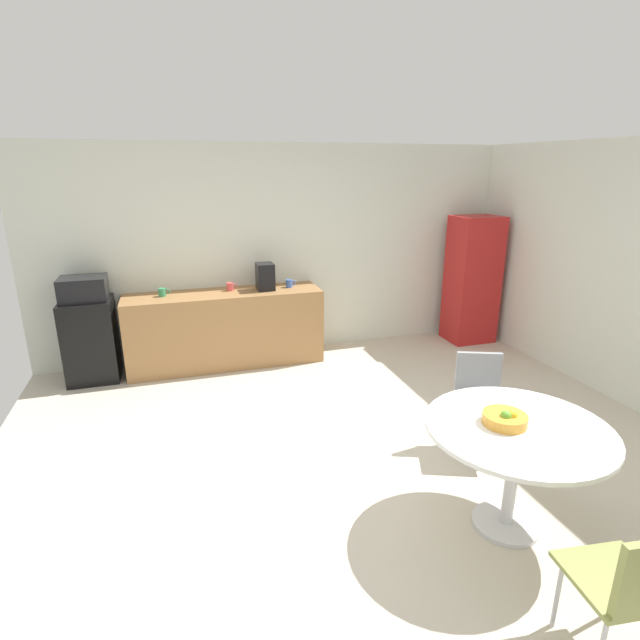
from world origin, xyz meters
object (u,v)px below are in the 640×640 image
(mug_green, at_px, (230,287))
(mug_red, at_px, (162,292))
(mini_fridge, at_px, (91,340))
(chair_gray, at_px, (479,391))
(chair_olive, at_px, (634,582))
(fruit_bowl, at_px, (505,419))
(microwave, at_px, (83,289))
(coffee_maker, at_px, (265,277))
(mug_white, at_px, (289,283))
(round_table, at_px, (516,444))
(locker_cabinet, at_px, (472,280))

(mug_green, distance_m, mug_red, 0.78)
(mini_fridge, height_order, chair_gray, mini_fridge)
(chair_olive, xyz_separation_m, fruit_bowl, (0.06, 1.04, 0.27))
(microwave, distance_m, fruit_bowl, 4.46)
(chair_olive, relative_size, mug_green, 6.43)
(chair_gray, relative_size, coffee_maker, 2.59)
(chair_gray, relative_size, mug_white, 6.43)
(mug_green, relative_size, mug_red, 1.00)
(mug_white, height_order, mug_green, same)
(coffee_maker, bearing_deg, mini_fridge, 180.00)
(fruit_bowl, distance_m, coffee_maker, 3.52)
(round_table, relative_size, mug_white, 9.04)
(mug_green, bearing_deg, mini_fridge, -177.31)
(microwave, height_order, mug_red, microwave)
(locker_cabinet, height_order, mug_red, locker_cabinet)
(mini_fridge, distance_m, mug_green, 1.66)
(coffee_maker, bearing_deg, fruit_bowl, -75.62)
(locker_cabinet, distance_m, fruit_bowl, 3.84)
(chair_olive, bearing_deg, microwave, 122.42)
(mug_red, bearing_deg, fruit_bowl, -58.95)
(mini_fridge, bearing_deg, chair_olive, -57.58)
(locker_cabinet, xyz_separation_m, chair_gray, (-1.51, -2.42, -0.33))
(mini_fridge, distance_m, fruit_bowl, 4.47)
(mug_red, bearing_deg, mini_fridge, -178.02)
(chair_olive, xyz_separation_m, mug_green, (-1.23, 4.52, 0.43))
(mini_fridge, relative_size, microwave, 1.93)
(round_table, bearing_deg, mini_fridge, 130.52)
(microwave, xyz_separation_m, chair_olive, (2.82, -4.44, -0.53))
(locker_cabinet, relative_size, chair_olive, 2.05)
(fruit_bowl, distance_m, mug_red, 4.00)
(mini_fridge, bearing_deg, round_table, -49.48)
(fruit_bowl, bearing_deg, mug_green, 110.33)
(round_table, height_order, fruit_bowl, fruit_bowl)
(coffee_maker, bearing_deg, locker_cabinet, -2.03)
(microwave, distance_m, chair_gray, 4.20)
(mini_fridge, distance_m, chair_olive, 5.26)
(mini_fridge, distance_m, microwave, 0.59)
(chair_olive, distance_m, mug_red, 4.92)
(locker_cabinet, distance_m, chair_gray, 2.87)
(mug_green, xyz_separation_m, coffee_maker, (0.42, -0.07, 0.11))
(mini_fridge, distance_m, locker_cabinet, 4.84)
(round_table, bearing_deg, mug_green, 111.09)
(round_table, relative_size, chair_gray, 1.41)
(mini_fridge, relative_size, coffee_maker, 2.89)
(fruit_bowl, height_order, mug_white, mug_white)
(locker_cabinet, xyz_separation_m, mug_green, (-3.24, 0.17, 0.10))
(mug_white, height_order, coffee_maker, coffee_maker)
(mug_red, bearing_deg, locker_cabinet, -1.83)
(microwave, relative_size, round_table, 0.41)
(microwave, distance_m, mug_white, 2.31)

